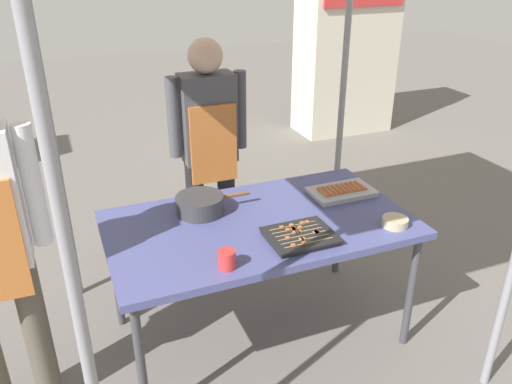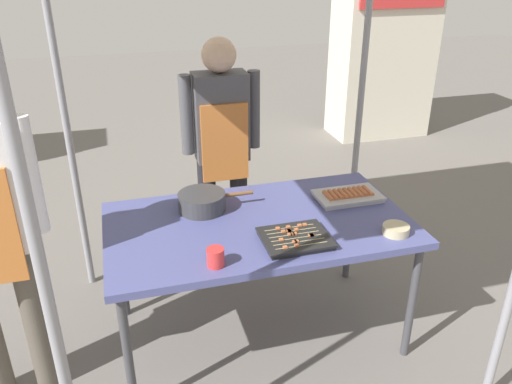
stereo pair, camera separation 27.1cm
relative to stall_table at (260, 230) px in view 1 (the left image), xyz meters
name	(u,v)px [view 1 (the left image)]	position (x,y,z in m)	size (l,w,h in m)	color
ground_plane	(259,332)	(0.00, 0.00, -0.70)	(18.00, 18.00, 0.00)	#66605B
stall_table	(260,230)	(0.00, 0.00, 0.00)	(1.60, 0.90, 0.75)	#4C518C
tray_grilled_sausages	(342,191)	(0.57, 0.12, 0.07)	(0.37, 0.23, 0.05)	#ADADB2
tray_meat_skewers	(300,236)	(0.12, -0.25, 0.07)	(0.33, 0.28, 0.04)	black
cooking_wok	(200,204)	(-0.26, 0.21, 0.11)	(0.42, 0.26, 0.10)	#38383A
condiment_bowl	(395,222)	(0.63, -0.31, 0.08)	(0.14, 0.14, 0.05)	#BFB28C
drink_cup_near_edge	(227,259)	(-0.30, -0.35, 0.10)	(0.08, 0.08, 0.09)	red
vendor_woman	(209,140)	(-0.02, 0.82, 0.23)	(0.52, 0.23, 1.58)	black
neighbor_stall_right	(346,43)	(2.36, 3.07, 0.34)	(1.09, 0.61, 2.06)	beige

